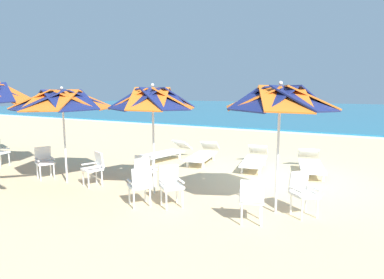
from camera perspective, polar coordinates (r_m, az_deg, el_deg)
ground_plane at (r=9.05m, az=14.11°, el=-7.34°), size 80.00×80.00×0.00m
sea at (r=37.28m, az=24.70°, el=4.35°), size 80.00×36.00×0.10m
surf_foam at (r=19.12m, az=21.54°, el=0.81°), size 80.00×0.70×0.01m
beach_umbrella_0 at (r=6.59m, az=14.92°, el=6.73°), size 2.20×2.20×2.62m
plastic_chair_0 at (r=6.25m, az=10.22°, el=-9.86°), size 0.56×0.58×0.87m
plastic_chair_1 at (r=6.91m, az=18.50°, el=-8.34°), size 0.63×0.63×0.87m
beach_umbrella_1 at (r=7.66m, az=-6.78°, el=6.84°), size 2.03×2.03×2.59m
plastic_chair_2 at (r=7.08m, az=-3.72°, el=-7.48°), size 0.63×0.63×0.87m
plastic_chair_3 at (r=8.30m, az=-8.10°, el=-5.08°), size 0.50×0.53×0.87m
plastic_chair_4 at (r=7.08m, az=-8.91°, el=-7.55°), size 0.63×0.62×0.87m
beach_umbrella_2 at (r=9.13m, az=-21.44°, el=6.33°), size 2.56×2.56×2.52m
plastic_chair_5 at (r=10.05m, az=-24.08°, el=-3.33°), size 0.61×0.59×0.87m
plastic_chair_6 at (r=8.84m, az=-16.43°, el=-4.50°), size 0.58×0.60×0.87m
sun_lounger_0 at (r=10.34m, az=19.75°, el=-3.97°), size 1.10×2.23×0.62m
sun_lounger_1 at (r=10.57m, az=10.76°, el=-3.32°), size 0.97×2.22×0.62m
sun_lounger_2 at (r=11.15m, az=1.92°, el=-2.53°), size 0.95×2.22×0.62m
sun_lounger_3 at (r=11.51m, az=-4.55°, el=-2.19°), size 1.08×2.23×0.62m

